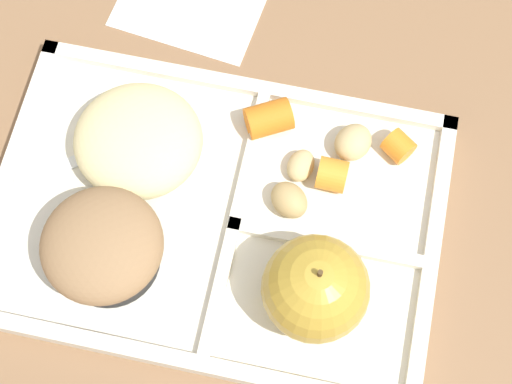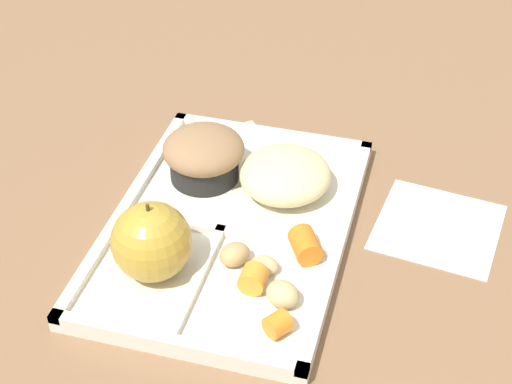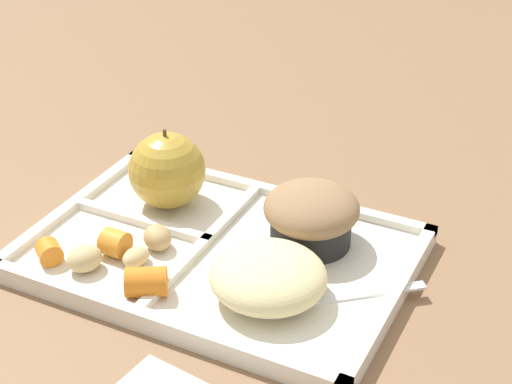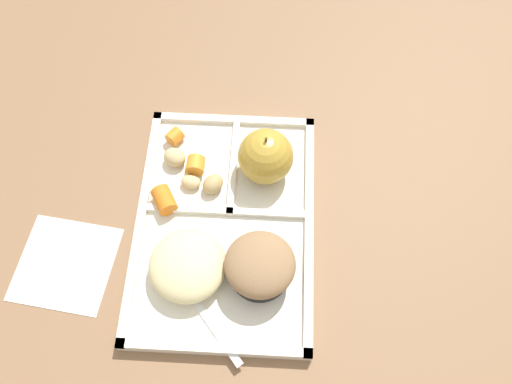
{
  "view_description": "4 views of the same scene",
  "coord_description": "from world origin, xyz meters",
  "px_view_note": "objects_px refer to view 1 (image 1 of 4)",
  "views": [
    {
      "loc": [
        -0.07,
        0.19,
        0.6
      ],
      "look_at": [
        -0.03,
        -0.01,
        0.05
      ],
      "focal_mm": 55.72,
      "sensor_mm": 36.0,
      "label": 1
    },
    {
      "loc": [
        -0.6,
        -0.19,
        0.56
      ],
      "look_at": [
        0.02,
        -0.02,
        0.04
      ],
      "focal_mm": 56.26,
      "sensor_mm": 36.0,
      "label": 2
    },
    {
      "loc": [
        0.31,
        -0.55,
        0.45
      ],
      "look_at": [
        0.01,
        0.05,
        0.05
      ],
      "focal_mm": 57.58,
      "sensor_mm": 36.0,
      "label": 3
    },
    {
      "loc": [
        0.31,
        0.06,
        0.7
      ],
      "look_at": [
        -0.03,
        0.04,
        0.05
      ],
      "focal_mm": 38.69,
      "sensor_mm": 36.0,
      "label": 4
    }
  ],
  "objects_px": {
    "lunch_tray": "(217,218)",
    "green_apple": "(316,289)",
    "bran_muffin": "(104,248)",
    "plastic_fork": "(76,163)"
  },
  "relations": [
    {
      "from": "lunch_tray",
      "to": "green_apple",
      "type": "xyz_separation_m",
      "value": [
        -0.09,
        0.05,
        0.04
      ]
    },
    {
      "from": "green_apple",
      "to": "bran_muffin",
      "type": "height_order",
      "value": "green_apple"
    },
    {
      "from": "green_apple",
      "to": "plastic_fork",
      "type": "bearing_deg",
      "value": -19.09
    },
    {
      "from": "plastic_fork",
      "to": "lunch_tray",
      "type": "bearing_deg",
      "value": 170.64
    },
    {
      "from": "bran_muffin",
      "to": "green_apple",
      "type": "bearing_deg",
      "value": 180.0
    },
    {
      "from": "bran_muffin",
      "to": "plastic_fork",
      "type": "distance_m",
      "value": 0.09
    },
    {
      "from": "green_apple",
      "to": "plastic_fork",
      "type": "height_order",
      "value": "green_apple"
    },
    {
      "from": "lunch_tray",
      "to": "plastic_fork",
      "type": "relative_size",
      "value": 2.64
    },
    {
      "from": "green_apple",
      "to": "plastic_fork",
      "type": "xyz_separation_m",
      "value": [
        0.21,
        -0.07,
        -0.04
      ]
    },
    {
      "from": "lunch_tray",
      "to": "green_apple",
      "type": "height_order",
      "value": "green_apple"
    }
  ]
}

